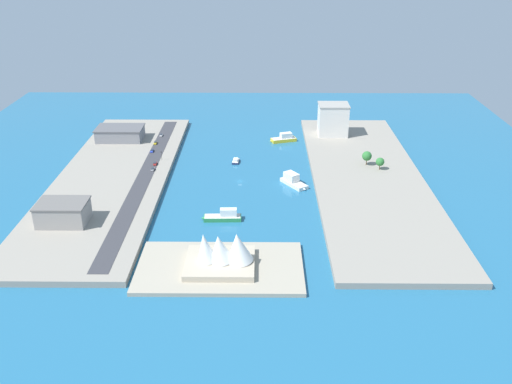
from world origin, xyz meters
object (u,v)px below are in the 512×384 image
object	(u,v)px
patrol_launch_navy	(236,161)
traffic_light_waterfront	(161,154)
pickup_red	(155,163)
taxi_yellow_cab	(155,143)
hotel_broad_white	(333,119)
opera_landmark	(223,253)
sedan_silver	(153,169)
carpark_squat_concrete	(63,212)
ferry_white_commuter	(293,181)
ferry_yellow_fast	(284,138)
warehouse_low_gray	(120,133)
van_white	(161,135)
hatchback_blue	(152,151)
ferry_green_doubledeck	(224,216)

from	to	relation	value
patrol_launch_navy	traffic_light_waterfront	distance (m)	51.24
pickup_red	taxi_yellow_cab	distance (m)	41.48
hotel_broad_white	opera_landmark	bearing A→B (deg)	68.80
sedan_silver	carpark_squat_concrete	bearing A→B (deg)	64.56
patrol_launch_navy	ferry_white_commuter	world-z (taller)	ferry_white_commuter
ferry_white_commuter	opera_landmark	xyz separation A→B (m)	(38.01, 99.31, 6.20)
carpark_squat_concrete	pickup_red	size ratio (longest dim) A/B	5.44
patrol_launch_navy	hotel_broad_white	size ratio (longest dim) A/B	0.43
ferry_yellow_fast	taxi_yellow_cab	xyz separation A→B (m)	(95.79, 15.91, 1.90)
taxi_yellow_cab	pickup_red	bearing A→B (deg)	99.58
warehouse_low_gray	traffic_light_waterfront	bearing A→B (deg)	131.85
patrol_launch_navy	van_white	world-z (taller)	van_white
van_white	traffic_light_waterfront	bearing A→B (deg)	99.62
van_white	warehouse_low_gray	bearing A→B (deg)	14.55
opera_landmark	hatchback_blue	bearing A→B (deg)	-67.93
warehouse_low_gray	traffic_light_waterfront	distance (m)	56.96
hotel_broad_white	pickup_red	bearing A→B (deg)	26.76
ferry_green_doubledeck	hotel_broad_white	size ratio (longest dim) A/B	0.94
carpark_squat_concrete	sedan_silver	size ratio (longest dim) A/B	6.04
patrol_launch_navy	taxi_yellow_cab	bearing A→B (deg)	-24.80
patrol_launch_navy	pickup_red	size ratio (longest dim) A/B	2.12
ferry_green_doubledeck	hotel_broad_white	distance (m)	156.89
warehouse_low_gray	carpark_squat_concrete	world-z (taller)	carpark_squat_concrete
warehouse_low_gray	van_white	world-z (taller)	warehouse_low_gray
ferry_green_doubledeck	pickup_red	bearing A→B (deg)	-55.20
hatchback_blue	taxi_yellow_cab	xyz separation A→B (m)	(0.38, -16.52, 0.05)
carpark_squat_concrete	opera_landmark	size ratio (longest dim) A/B	0.82
patrol_launch_navy	pickup_red	distance (m)	55.33
ferry_yellow_fast	taxi_yellow_cab	bearing A→B (deg)	9.43
van_white	opera_landmark	world-z (taller)	opera_landmark
ferry_white_commuter	opera_landmark	distance (m)	106.51
ferry_white_commuter	patrol_launch_navy	bearing A→B (deg)	-44.66
warehouse_low_gray	taxi_yellow_cab	distance (m)	29.90
pickup_red	traffic_light_waterfront	bearing A→B (deg)	-110.60
warehouse_low_gray	sedan_silver	world-z (taller)	warehouse_low_gray
hotel_broad_white	hatchback_blue	world-z (taller)	hotel_broad_white
pickup_red	opera_landmark	bearing A→B (deg)	113.40
ferry_green_doubledeck	ferry_white_commuter	distance (m)	63.47
hotel_broad_white	taxi_yellow_cab	xyz separation A→B (m)	(133.23, 22.80, -11.11)
traffic_light_waterfront	sedan_silver	bearing A→B (deg)	80.79
ferry_white_commuter	hatchback_blue	world-z (taller)	ferry_white_commuter
van_white	sedan_silver	size ratio (longest dim) A/B	1.07
hatchback_blue	sedan_silver	bearing A→B (deg)	100.86
ferry_yellow_fast	carpark_squat_concrete	bearing A→B (deg)	48.59
ferry_yellow_fast	pickup_red	bearing A→B (deg)	32.59
ferry_white_commuter	sedan_silver	world-z (taller)	ferry_white_commuter
ferry_green_doubledeck	opera_landmark	distance (m)	51.11
taxi_yellow_cab	opera_landmark	world-z (taller)	opera_landmark
pickup_red	van_white	bearing A→B (deg)	-84.72
patrol_launch_navy	ferry_yellow_fast	size ratio (longest dim) A/B	0.49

